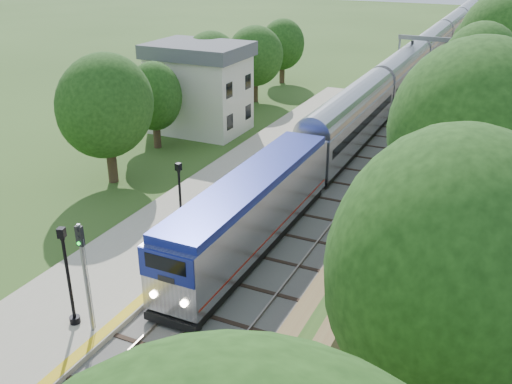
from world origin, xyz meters
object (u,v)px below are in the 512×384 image
at_px(lamppost_mid, 69,282).
at_px(signal_gantry, 434,49).
at_px(station_building, 200,87).
at_px(train, 431,51).
at_px(signal_farside, 398,160).
at_px(signal_platform, 84,267).
at_px(lamppost_far, 181,205).

bearing_deg(lamppost_mid, signal_gantry, 83.12).
bearing_deg(signal_gantry, station_building, -123.38).
xyz_separation_m(station_building, lamppost_mid, (10.04, -28.31, -1.56)).
bearing_deg(station_building, lamppost_mid, -70.47).
distance_m(train, signal_farside, 49.68).
bearing_deg(signal_farside, signal_gantry, 96.12).
relative_size(station_building, signal_farside, 1.52).
bearing_deg(train, signal_platform, -92.45).
bearing_deg(signal_platform, station_building, 111.36).
bearing_deg(lamppost_mid, lamppost_far, 89.96).
height_order(lamppost_far, signal_farside, signal_farside).
distance_m(lamppost_mid, lamppost_far, 9.05).
bearing_deg(signal_farside, lamppost_far, -137.03).
height_order(lamppost_mid, signal_platform, signal_platform).
height_order(signal_gantry, lamppost_far, signal_gantry).
bearing_deg(lamppost_far, signal_gantry, 81.74).
bearing_deg(lamppost_mid, station_building, 109.53).
distance_m(signal_gantry, signal_farside, 35.01).
bearing_deg(signal_platform, train, 87.55).
relative_size(lamppost_far, signal_platform, 0.87).
height_order(train, lamppost_mid, lamppost_mid).
relative_size(train, lamppost_mid, 27.87).
xyz_separation_m(lamppost_far, signal_platform, (1.05, -9.11, 1.18)).
xyz_separation_m(lamppost_mid, signal_platform, (1.06, -0.06, 1.08)).
bearing_deg(train, signal_gantry, -80.31).
distance_m(station_building, signal_platform, 30.47).
height_order(signal_platform, signal_farside, signal_farside).
xyz_separation_m(lamppost_mid, signal_farside, (10.16, 18.51, 1.06)).
bearing_deg(signal_gantry, lamppost_mid, -96.88).
relative_size(station_building, lamppost_far, 1.87).
distance_m(signal_gantry, signal_platform, 53.64).
xyz_separation_m(train, signal_platform, (-2.90, -67.84, 1.45)).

